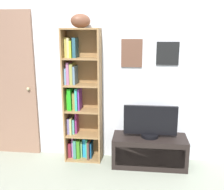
{
  "coord_description": "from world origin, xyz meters",
  "views": [
    {
      "loc": [
        0.11,
        -2.18,
        1.67
      ],
      "look_at": [
        -0.23,
        0.85,
        0.93
      ],
      "focal_mm": 41.28,
      "sensor_mm": 36.0,
      "label": 1
    }
  ],
  "objects_px": {
    "bookshelf": "(80,102)",
    "door": "(9,85)",
    "television": "(150,122)",
    "tv_stand": "(149,151)",
    "football": "(81,21)"
  },
  "relations": [
    {
      "from": "bookshelf",
      "to": "tv_stand",
      "type": "xyz_separation_m",
      "value": [
        0.92,
        -0.1,
        -0.6
      ]
    },
    {
      "from": "television",
      "to": "door",
      "type": "height_order",
      "value": "door"
    },
    {
      "from": "television",
      "to": "door",
      "type": "distance_m",
      "value": 1.96
    },
    {
      "from": "door",
      "to": "bookshelf",
      "type": "bearing_deg",
      "value": -4.34
    },
    {
      "from": "door",
      "to": "tv_stand",
      "type": "bearing_deg",
      "value": -5.16
    },
    {
      "from": "television",
      "to": "tv_stand",
      "type": "bearing_deg",
      "value": -90.0
    },
    {
      "from": "door",
      "to": "football",
      "type": "bearing_deg",
      "value": -5.65
    },
    {
      "from": "bookshelf",
      "to": "tv_stand",
      "type": "bearing_deg",
      "value": -6.04
    },
    {
      "from": "door",
      "to": "television",
      "type": "bearing_deg",
      "value": -5.12
    },
    {
      "from": "bookshelf",
      "to": "football",
      "type": "bearing_deg",
      "value": -29.01
    },
    {
      "from": "bookshelf",
      "to": "television",
      "type": "height_order",
      "value": "bookshelf"
    },
    {
      "from": "television",
      "to": "bookshelf",
      "type": "bearing_deg",
      "value": 174.03
    },
    {
      "from": "bookshelf",
      "to": "door",
      "type": "height_order",
      "value": "door"
    },
    {
      "from": "football",
      "to": "television",
      "type": "bearing_deg",
      "value": -4.49
    },
    {
      "from": "football",
      "to": "door",
      "type": "height_order",
      "value": "door"
    }
  ]
}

